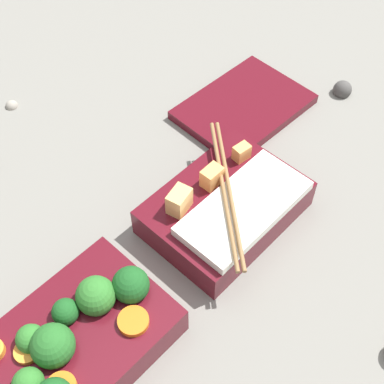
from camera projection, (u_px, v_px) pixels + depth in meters
The scene contains 6 objects.
ground_plane at pixel (171, 274), 0.62m from camera, with size 3.00×3.00×0.00m, color slate.
bento_tray_vegetable at pixel (78, 338), 0.54m from camera, with size 0.19×0.13×0.08m.
bento_tray_rice at pixel (227, 207), 0.64m from camera, with size 0.19×0.17×0.07m.
bento_lid at pixel (244, 107), 0.78m from camera, with size 0.18×0.13×0.01m, color #510F19.
pebble_0 at pixel (342, 90), 0.80m from camera, with size 0.03×0.03×0.03m, color #474442.
pebble_1 at pixel (11, 104), 0.79m from camera, with size 0.02×0.02×0.02m, color gray.
Camera 1 is at (-0.20, -0.23, 0.55)m, focal length 50.00 mm.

